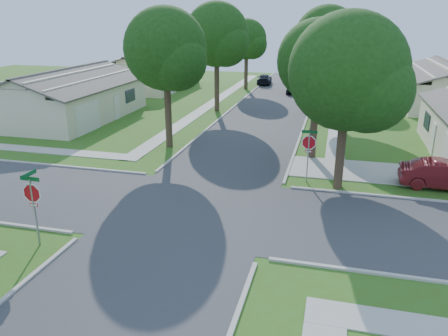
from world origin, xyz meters
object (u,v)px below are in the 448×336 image
Objects in this scene: stop_sign_sw at (32,196)px; tree_e_near at (319,65)px; stop_sign_ne at (309,145)px; tree_e_mid at (327,42)px; car_driveway at (445,175)px; house_nw_near at (70,100)px; car_curb_west at (264,79)px; house_ne_far at (445,90)px; car_curb_east at (294,87)px; tree_e_far at (331,38)px; tree_w_mid at (217,38)px; tree_w_near at (166,53)px; house_nw_far at (151,75)px; tree_w_far at (247,41)px; tree_ne_corner at (349,77)px.

stop_sign_sw is 17.04m from tree_e_near.
stop_sign_sw is at bearing -135.00° from stop_sign_ne.
car_driveway is (6.74, -15.51, -5.54)m from tree_e_mid.
house_nw_near is 26.69m from car_curb_west.
house_ne_far is at bearing -9.63° from car_driveway.
car_curb_east is (17.19, 17.41, -0.83)m from house_nw_near.
house_nw_near is at bearing -137.50° from tree_e_far.
tree_w_mid is 0.70× the size of house_nw_near.
car_curb_west is (1.44, 29.40, -5.50)m from tree_w_near.
tree_w_near is 0.94× the size of tree_w_mid.
car_curb_east is at bearing 121.12° from car_curb_west.
car_driveway is at bearing 32.20° from stop_sign_sw.
car_driveway is 1.03× the size of car_curb_west.
house_nw_far is at bearing 152.09° from tree_e_mid.
tree_w_near is (0.06, 13.71, 4.08)m from stop_sign_sw.
stop_sign_sw is 0.34× the size of tree_e_far.
car_driveway is at bearing -43.94° from house_nw_far.
tree_e_mid is 0.96× the size of tree_w_mid.
tree_w_far is (-9.40, -0.00, -0.47)m from tree_e_far.
tree_w_far reaches higher than house_ne_far.
stop_sign_sw is 0.37× the size of tree_w_far.
house_ne_far reaches higher than car_curb_west.
house_nw_near is at bearing 163.89° from tree_e_near.
tree_w_mid is (0.06, 25.71, 4.46)m from stop_sign_sw.
tree_w_mid is at bearing 80.14° from car_curb_west.
house_nw_near is (-22.35, 10.79, -4.08)m from tree_ne_corner.
tree_w_near is at bearing -105.43° from car_curb_east.
tree_w_mid reaches higher than tree_e_far.
house_nw_near is 3.39× the size of car_curb_east.
car_driveway is 28.81m from car_curb_east.
tree_w_mid is at bearing 89.87° from stop_sign_sw.
house_ne_far is 3.14× the size of car_driveway.
house_nw_far reaches higher than stop_sign_sw.
tree_e_near reaches higher than tree_w_far.
tree_ne_corner is at bearing -86.91° from tree_e_far.
car_driveway reaches higher than car_curb_west.
tree_e_near is 30.87m from car_curb_west.
tree_w_far is at bearing 166.36° from house_ne_far.
house_nw_near is (-11.34, -19.01, -3.99)m from tree_w_far.
stop_sign_ne is 0.22× the size of house_nw_far.
tree_e_far is 13.09m from house_ne_far.
tree_w_mid is 1.10× the size of tree_ne_corner.
house_ne_far reaches higher than stop_sign_sw.
stop_sign_sw is 0.22× the size of house_nw_near.
house_nw_near is at bearing -136.05° from car_curb_east.
car_driveway is (27.49, -26.50, -0.80)m from house_nw_far.
tree_ne_corner is 7.20m from car_driveway.
tree_e_mid reaches higher than tree_w_far.
car_driveway is at bearing -70.45° from car_curb_east.
house_ne_far and house_nw_far have the same top height.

